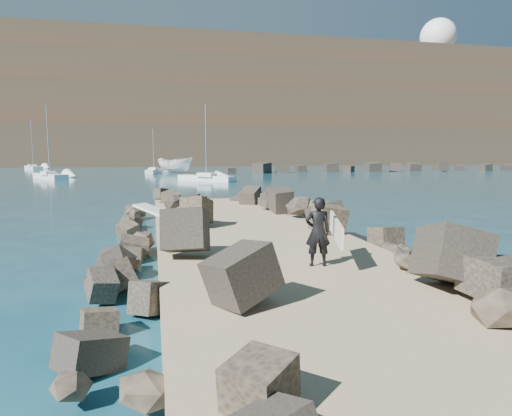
% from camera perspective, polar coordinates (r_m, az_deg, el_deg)
% --- Properties ---
extents(ground, '(800.00, 800.00, 0.00)m').
position_cam_1_polar(ground, '(15.24, -0.83, -5.16)').
color(ground, '#0F384C').
rests_on(ground, ground).
extents(jetty, '(6.00, 26.00, 0.60)m').
position_cam_1_polar(jetty, '(13.27, 0.95, -5.66)').
color(jetty, '#8C7759').
rests_on(jetty, ground).
extents(riprap_left, '(2.60, 22.00, 1.00)m').
position_cam_1_polar(riprap_left, '(13.35, -11.79, -4.85)').
color(riprap_left, black).
rests_on(riprap_left, ground).
extents(riprap_right, '(2.60, 22.00, 1.00)m').
position_cam_1_polar(riprap_right, '(14.62, 11.62, -3.82)').
color(riprap_right, '#262421').
rests_on(riprap_right, ground).
extents(breakwater_secondary, '(52.00, 4.00, 1.20)m').
position_cam_1_polar(breakwater_secondary, '(79.35, 16.03, 4.81)').
color(breakwater_secondary, black).
rests_on(breakwater_secondary, ground).
extents(headland, '(360.00, 140.00, 32.00)m').
position_cam_1_polar(headland, '(175.53, -8.56, 11.06)').
color(headland, '#2D4919').
rests_on(headland, ground).
extents(surfboard_resting, '(2.03, 2.10, 0.08)m').
position_cam_1_polar(surfboard_resting, '(15.56, -11.54, -1.16)').
color(surfboard_resting, white).
rests_on(surfboard_resting, riprap_left).
extents(boat_imported, '(6.54, 5.88, 2.48)m').
position_cam_1_polar(boat_imported, '(73.26, -10.05, 5.32)').
color(boat_imported, white).
rests_on(boat_imported, ground).
extents(surfer_with_board, '(1.05, 1.92, 1.59)m').
position_cam_1_polar(surfer_with_board, '(10.56, 8.06, -2.90)').
color(surfer_with_board, black).
rests_on(surfer_with_board, jetty).
extents(radome, '(13.07, 13.07, 20.69)m').
position_cam_1_polar(radome, '(193.25, 21.79, 18.67)').
color(radome, silver).
rests_on(radome, headland).
extents(sailboat_e, '(4.79, 7.79, 9.31)m').
position_cam_1_polar(sailboat_e, '(95.92, -26.07, 4.55)').
color(sailboat_e, white).
rests_on(sailboat_e, ground).
extents(sailboat_b, '(2.65, 5.71, 6.89)m').
position_cam_1_polar(sailboat_b, '(71.34, -12.63, 4.50)').
color(sailboat_b, white).
rests_on(sailboat_b, ground).
extents(sailboat_a, '(5.23, 7.33, 9.03)m').
position_cam_1_polar(sailboat_a, '(60.72, -24.36, 3.65)').
color(sailboat_a, white).
rests_on(sailboat_a, ground).
extents(sailboat_c, '(6.14, 6.15, 8.59)m').
position_cam_1_polar(sailboat_c, '(51.27, -6.21, 3.73)').
color(sailboat_c, white).
rests_on(sailboat_c, ground).
extents(headland_buildings, '(137.50, 30.50, 5.00)m').
position_cam_1_polar(headland_buildings, '(170.75, -6.09, 17.30)').
color(headland_buildings, white).
rests_on(headland_buildings, headland).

